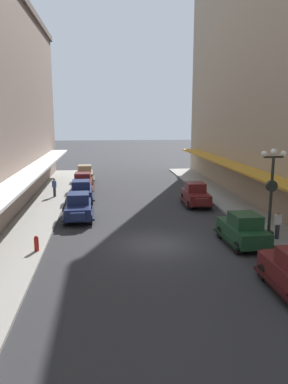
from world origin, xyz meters
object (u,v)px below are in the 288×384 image
Objects in this scene: parked_car_6 at (196,194)px; pedestrian_0 at (54,187)px; lamp_post_with_clock at (271,191)px; fire_hydrant at (36,243)px; parked_car_0 at (83,183)px; parked_car_2 at (81,191)px; parked_car_3 at (85,174)px; parked_car_5 at (79,206)px; pedestrian_1 at (278,224)px; parked_car_4 at (243,229)px.

parked_car_6 is 2.62× the size of pedestrian_0.
fire_hydrant is (-12.75, -0.44, -2.42)m from lamp_post_with_clock.
parked_car_2 is (0.09, -4.05, 0.00)m from parked_car_0.
parked_car_6 is at bearing -34.75° from parked_car_0.
parked_car_3 is at bearing 90.73° from parked_car_0.
parked_car_2 is at bearing 91.27° from parked_car_5.
parked_car_6 is at bearing 104.96° from pedestrian_1.
pedestrian_1 is at bearing 11.06° from parked_car_4.
parked_car_4 is at bearing -34.08° from parked_car_5.
parked_car_3 is 24.01m from parked_car_4.
parked_car_5 is 5.25× the size of fire_hydrant.
parked_car_2 is 1.00× the size of parked_car_6.
pedestrian_0 is (-11.63, 4.03, 0.05)m from parked_car_6.
fire_hydrant is (-1.48, -22.13, -0.38)m from parked_car_3.
lamp_post_with_clock is at bearing -44.69° from pedestrian_0.
parked_car_3 is (-0.07, 5.89, 0.00)m from parked_car_0.
parked_car_0 reaches higher than pedestrian_1.
parked_car_0 is 5.21× the size of fire_hydrant.
parked_car_0 is 9.78m from parked_car_5.
parked_car_2 is 5.73m from parked_car_5.
fire_hydrant is (-11.12, -0.14, -0.38)m from parked_car_4.
lamp_post_with_clock is (11.27, -21.69, 2.04)m from parked_car_3.
parked_car_3 is 8.61m from pedestrian_0.
parked_car_6 is at bearing 42.03° from fire_hydrant.
fire_hydrant is (-1.77, -6.46, -0.38)m from parked_car_5.
parked_car_0 and parked_car_6 have the same top height.
parked_car_0 is 18.73m from parked_car_4.
parked_car_4 is 1.00× the size of parked_car_5.
parked_car_3 is (-0.16, 9.94, 0.00)m from parked_car_2.
pedestrian_0 is (-11.90, 13.68, 0.05)m from parked_car_4.
lamp_post_with_clock reaches higher than pedestrian_1.
fire_hydrant is (-1.56, -16.24, -0.38)m from parked_car_0.
parked_car_6 is at bearing -19.10° from pedestrian_0.
parked_car_4 is (9.64, -21.99, 0.00)m from parked_car_3.
pedestrian_1 is (13.32, 0.56, 0.43)m from fire_hydrant.
fire_hydrant is at bearing -86.80° from pedestrian_0.
pedestrian_0 and pedestrian_1 have the same top height.
parked_car_6 is 0.83× the size of lamp_post_with_clock.
parked_car_4 is 5.24× the size of fire_hydrant.
parked_car_4 is 2.24m from pedestrian_1.
parked_car_0 is at bearing 84.53° from fire_hydrant.
pedestrian_1 reaches higher than fire_hydrant.
parked_car_3 is at bearing 117.46° from lamp_post_with_clock.
parked_car_0 is at bearing 91.26° from parked_car_2.
parked_car_3 is at bearing 86.17° from fire_hydrant.
parked_car_3 is 1.00× the size of parked_car_6.
parked_car_2 is 0.84× the size of lamp_post_with_clock.
parked_car_6 is (9.38, -12.34, 0.00)m from parked_car_3.
parked_car_2 is 2.63× the size of pedestrian_0.
parked_car_3 is 0.83× the size of lamp_post_with_clock.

